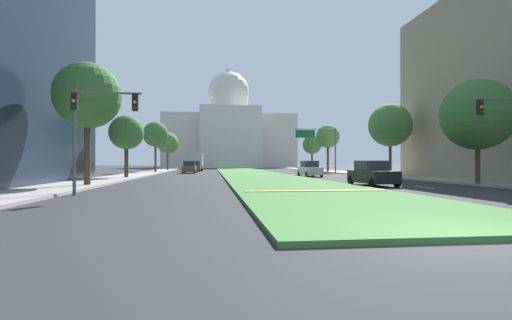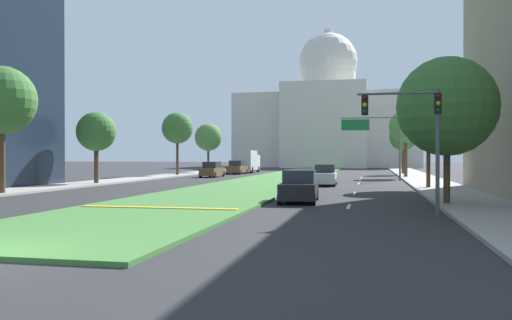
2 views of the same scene
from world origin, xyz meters
name	(u,v)px [view 2 (image 2 of 2)]	position (x,y,z in m)	size (l,w,h in m)	color
ground_plane	(293,176)	(0.00, 54.08, 0.00)	(260.00, 260.00, 0.00)	#2B2B2D
grass_median	(286,177)	(0.00, 48.67, 0.07)	(8.21, 97.35, 0.14)	#427A38
median_curb_nose	(158,208)	(0.00, 11.59, 0.16)	(7.39, 0.50, 0.04)	gold
lane_dashes_right	(360,180)	(8.30, 43.84, 0.00)	(0.16, 55.02, 0.01)	silver
sidewalk_left	(147,178)	(-14.50, 43.26, 0.07)	(4.00, 97.35, 0.15)	#9E9991
sidewalk_right	(425,180)	(14.50, 43.26, 0.07)	(4.00, 97.35, 0.15)	#9E9991
capitol_building	(328,120)	(0.00, 107.29, 10.30)	(38.71, 25.13, 30.45)	beige
traffic_light_near_right	(416,124)	(11.15, 11.59, 3.80)	(3.34, 0.35, 5.20)	#515456
overhead_guide_sign	(377,134)	(9.95, 44.06, 4.67)	(5.96, 0.20, 6.50)	#515456
street_tree_left_near	(2,101)	(-13.41, 18.55, 5.96)	(4.31, 4.31, 8.15)	#4C3823
street_tree_right_near	(447,107)	(13.04, 16.84, 4.92)	(4.91, 4.91, 7.39)	#4C3823
street_tree_left_mid	(96,132)	(-13.64, 30.79, 4.51)	(3.36, 3.36, 6.23)	#4C3823
street_tree_right_mid	(428,115)	(13.54, 30.48, 5.54)	(4.54, 4.54, 7.82)	#4C3823
street_tree_left_far	(177,128)	(-13.74, 50.64, 5.82)	(3.81, 3.81, 7.75)	#4C3823
street_tree_right_far	(406,127)	(13.14, 50.42, 5.69)	(3.71, 3.71, 7.59)	#4C3823
street_tree_left_distant	(208,137)	(-13.18, 61.45, 5.05)	(3.86, 3.86, 7.00)	#4C3823
street_tree_right_distant	(403,137)	(13.43, 60.82, 4.88)	(3.54, 3.54, 6.69)	#4C3823
sedan_lead_stopped	(299,187)	(5.62, 17.39, 0.81)	(2.13, 4.24, 1.73)	black
sedan_midblock	(325,176)	(5.63, 33.65, 0.82)	(1.94, 4.23, 1.76)	silver
sedan_distant	(212,170)	(-8.50, 47.93, 0.83)	(1.94, 4.35, 1.78)	brown
sedan_far_horizon	(237,168)	(-8.16, 58.23, 0.85)	(2.00, 4.32, 1.82)	brown
box_truck_delivery	(248,161)	(-8.10, 64.27, 1.68)	(2.40, 6.40, 3.20)	silver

